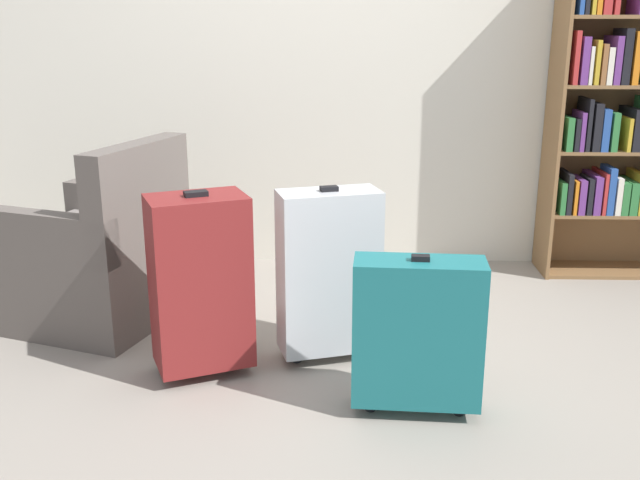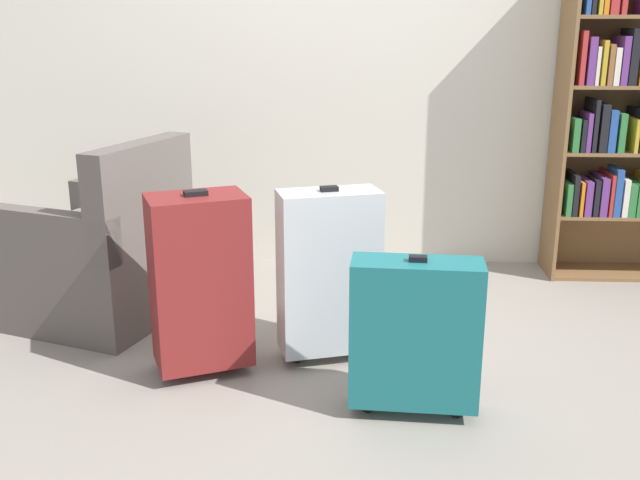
# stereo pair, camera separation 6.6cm
# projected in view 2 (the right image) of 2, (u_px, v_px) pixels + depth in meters

# --- Properties ---
(ground_plane) EXTENTS (10.05, 10.05, 0.00)m
(ground_plane) POSITION_uv_depth(u_px,v_px,m) (314.00, 388.00, 2.96)
(ground_plane) COLOR gray
(back_wall) EXTENTS (5.75, 0.10, 2.60)m
(back_wall) POSITION_uv_depth(u_px,v_px,m) (331.00, 44.00, 4.24)
(back_wall) COLOR beige
(back_wall) RESTS_ON ground
(armchair) EXTENTS (0.89, 0.89, 0.90)m
(armchair) POSITION_uv_depth(u_px,v_px,m) (104.00, 258.00, 3.57)
(armchair) COLOR #59514C
(armchair) RESTS_ON ground
(mug) EXTENTS (0.12, 0.08, 0.10)m
(mug) POSITION_uv_depth(u_px,v_px,m) (216.00, 329.00, 3.42)
(mug) COLOR white
(mug) RESTS_ON ground
(suitcase_silver) EXTENTS (0.46, 0.31, 0.78)m
(suitcase_silver) POSITION_uv_depth(u_px,v_px,m) (329.00, 272.00, 3.12)
(suitcase_silver) COLOR #B7BABF
(suitcase_silver) RESTS_ON ground
(suitcase_teal) EXTENTS (0.49, 0.21, 0.63)m
(suitcase_teal) POSITION_uv_depth(u_px,v_px,m) (415.00, 333.00, 2.68)
(suitcase_teal) COLOR #19666B
(suitcase_teal) RESTS_ON ground
(suitcase_dark_red) EXTENTS (0.46, 0.39, 0.79)m
(suitcase_dark_red) POSITION_uv_depth(u_px,v_px,m) (200.00, 281.00, 2.99)
(suitcase_dark_red) COLOR maroon
(suitcase_dark_red) RESTS_ON ground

